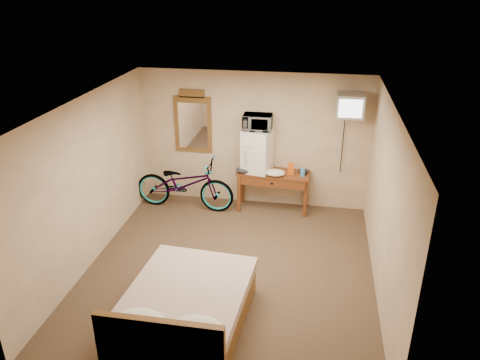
{
  "coord_description": "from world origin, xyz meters",
  "views": [
    {
      "loc": [
        1.15,
        -5.74,
        4.06
      ],
      "look_at": [
        0.01,
        0.84,
        1.09
      ],
      "focal_mm": 35.0,
      "sensor_mm": 36.0,
      "label": 1
    }
  ],
  "objects": [
    {
      "name": "bed",
      "position": [
        -0.29,
        -1.38,
        0.3
      ],
      "size": [
        1.53,
        1.98,
        0.9
      ],
      "color": "brown",
      "rests_on": "floor"
    },
    {
      "name": "desk",
      "position": [
        0.42,
        2.0,
        0.63
      ],
      "size": [
        1.33,
        0.57,
        0.75
      ],
      "color": "brown",
      "rests_on": "floor"
    },
    {
      "name": "wall_mirror",
      "position": [
        -1.12,
        2.27,
        1.54
      ],
      "size": [
        0.69,
        0.04,
        1.18
      ],
      "color": "brown",
      "rests_on": "room"
    },
    {
      "name": "crt_television",
      "position": [
        1.65,
        2.02,
        2.04
      ],
      "size": [
        0.46,
        0.57,
        0.39
      ],
      "color": "black",
      "rests_on": "room"
    },
    {
      "name": "cloth_dark_a",
      "position": [
        -0.12,
        1.91,
        0.8
      ],
      "size": [
        0.28,
        0.21,
        0.1
      ],
      "primitive_type": "ellipsoid",
      "color": "black",
      "rests_on": "desk"
    },
    {
      "name": "microwave",
      "position": [
        0.11,
        2.05,
        1.67
      ],
      "size": [
        0.5,
        0.34,
        0.28
      ],
      "primitive_type": "imported",
      "rotation": [
        0.0,
        0.0,
        0.01
      ],
      "color": "white",
      "rests_on": "mini_fridge"
    },
    {
      "name": "mini_fridge",
      "position": [
        0.11,
        2.05,
        1.14
      ],
      "size": [
        0.56,
        0.55,
        0.78
      ],
      "color": "white",
      "rests_on": "desk"
    },
    {
      "name": "cloth_cream",
      "position": [
        0.46,
        1.88,
        0.8
      ],
      "size": [
        0.35,
        0.27,
        0.11
      ],
      "primitive_type": "ellipsoid",
      "color": "beige",
      "rests_on": "desk"
    },
    {
      "name": "snack_bag",
      "position": [
        0.73,
        1.99,
        0.86
      ],
      "size": [
        0.11,
        0.07,
        0.22
      ],
      "primitive_type": "cube",
      "rotation": [
        0.0,
        0.0,
        -0.04
      ],
      "color": "#D25212",
      "rests_on": "desk"
    },
    {
      "name": "room",
      "position": [
        -0.0,
        0.0,
        1.25
      ],
      "size": [
        4.6,
        4.64,
        2.5
      ],
      "color": "#4B3925",
      "rests_on": "ground"
    },
    {
      "name": "cloth_dark_b",
      "position": [
        0.95,
        2.08,
        0.79
      ],
      "size": [
        0.19,
        0.16,
        0.09
      ],
      "primitive_type": "ellipsoid",
      "color": "black",
      "rests_on": "desk"
    },
    {
      "name": "blue_cup",
      "position": [
        0.94,
        1.94,
        0.82
      ],
      "size": [
        0.08,
        0.08,
        0.14
      ],
      "primitive_type": "cylinder",
      "color": "#3E89D2",
      "rests_on": "desk"
    },
    {
      "name": "bicycle",
      "position": [
        -1.2,
        1.82,
        0.49
      ],
      "size": [
        1.89,
        0.73,
        0.98
      ],
      "primitive_type": "imported",
      "rotation": [
        0.0,
        0.0,
        1.53
      ],
      "color": "black",
      "rests_on": "floor"
    }
  ]
}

